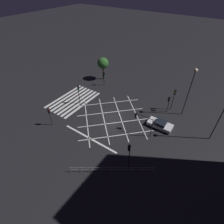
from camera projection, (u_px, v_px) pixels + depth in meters
The scene contains 13 objects.
ground_plane at pixel (112, 117), 31.08m from camera, with size 200.00×200.00×0.00m, color black.
road_markings at pixel (84, 106), 33.67m from camera, with size 15.10×19.97×0.01m.
traffic_light_median_south at pixel (79, 91), 32.50m from camera, with size 0.36×0.39×4.06m.
traffic_light_median_north at pixel (142, 120), 26.61m from camera, with size 0.36×3.10×3.56m.
traffic_light_nw_main at pixel (174, 96), 30.90m from camera, with size 0.39×0.36×4.32m.
traffic_light_sw_cross at pixel (104, 76), 38.24m from camera, with size 0.36×0.39×3.34m.
traffic_light_ne_cross at pixel (129, 152), 21.35m from camera, with size 0.36×0.39×4.33m.
traffic_light_nw_cross at pixel (169, 101), 30.95m from camera, with size 0.36×0.39×3.26m.
traffic_light_se_cross at pixel (50, 113), 27.89m from camera, with size 0.36×0.39×3.60m.
street_lamp_west at pixel (192, 82), 27.60m from camera, with size 0.60×0.60×8.90m.
street_tree_near at pixel (103, 63), 39.58m from camera, with size 2.52×2.52×5.30m.
waiting_car at pixel (160, 124), 28.83m from camera, with size 1.88×4.07×1.23m.
pedestrian_railing at pixel (112, 169), 22.21m from camera, with size 6.06×8.80×1.05m.
Camera 1 is at (19.41, 13.33, 20.32)m, focal length 28.00 mm.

